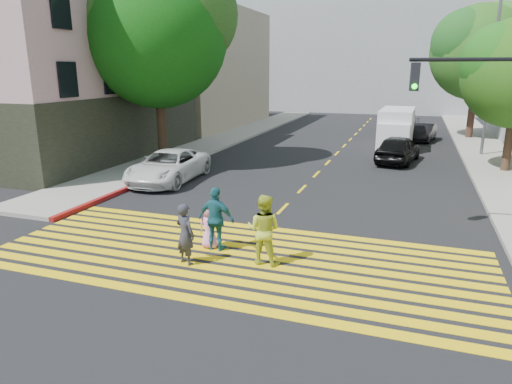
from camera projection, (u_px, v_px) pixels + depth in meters
The scene contains 22 objects.
ground at pixel (216, 277), 11.22m from camera, with size 120.00×120.00×0.00m, color black.
sidewalk_left at pixel (232, 137), 33.95m from camera, with size 3.00×40.00×0.15m, color gray.
sidewalk_right at pixel (501, 172), 22.19m from camera, with size 3.00×60.00×0.15m, color gray.
curb_red at pixel (122, 191), 18.85m from camera, with size 0.20×8.00×0.16m, color maroon.
crosswalk at pixel (235, 257), 12.38m from camera, with size 13.40×5.30×0.01m.
lane_line at pixel (347, 142), 31.74m from camera, with size 0.12×34.40×0.01m.
building_left_pink at pixel (43, 76), 26.02m from camera, with size 12.10×14.10×11.00m.
building_left_tan at pixel (178, 68), 40.51m from camera, with size 12.00×16.00×10.00m, color tan.
backdrop_block at pixel (381, 60), 53.44m from camera, with size 30.00×8.00×12.00m, color gray.
tree_left at pixel (159, 29), 22.71m from camera, with size 9.09×8.97×10.22m.
tree_right_far at pixel (480, 47), 31.62m from camera, with size 8.59×8.59×9.47m.
pedestrian_man at pixel (185, 234), 11.77m from camera, with size 0.60×0.39×1.64m, color #2E2D39.
pedestrian_woman at pixel (264, 230), 11.78m from camera, with size 0.91×0.71×1.87m, color #B3C230.
pedestrian_child at pixel (210, 227), 12.89m from camera, with size 0.62×0.40×1.27m, color #F793D9.
pedestrian_extra at pixel (216, 219), 12.65m from camera, with size 1.07×0.45×1.83m, color #1E5E6F.
white_sedan at pixel (169, 166), 20.58m from camera, with size 2.34×5.08×1.41m, color silver.
dark_car_near at pixel (398, 149), 24.77m from camera, with size 1.78×4.43×1.51m, color black.
silver_car at pixel (408, 122), 38.03m from camera, with size 1.88×4.62×1.34m, color gray.
dark_car_parked at pixel (424, 132), 32.26m from camera, with size 1.30×3.72×1.23m, color black.
white_van at pixel (396, 130), 29.22m from camera, with size 2.13×5.31×2.48m.
traffic_signal at pixel (505, 119), 12.64m from camera, with size 3.78×0.75×5.57m.
street_lamp at pixel (489, 61), 25.23m from camera, with size 2.13×0.40×9.38m.
Camera 1 is at (4.29, -9.39, 4.95)m, focal length 32.00 mm.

